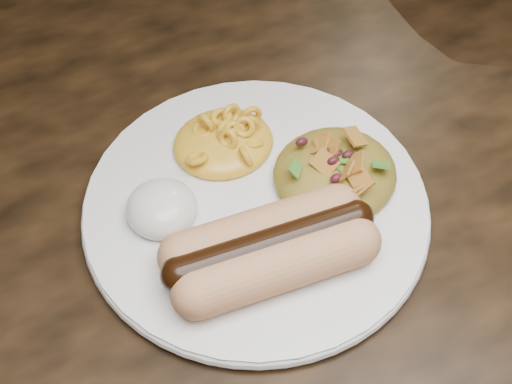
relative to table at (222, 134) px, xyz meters
name	(u,v)px	position (x,y,z in m)	size (l,w,h in m)	color
table	(222,134)	(0.00, 0.00, 0.00)	(1.60, 0.90, 0.75)	#342110
plate	(256,206)	(-0.03, -0.16, 0.10)	(0.24, 0.24, 0.01)	white
hotdog	(270,248)	(-0.05, -0.21, 0.12)	(0.12, 0.07, 0.03)	tan
mac_and_cheese	(223,134)	(-0.04, -0.10, 0.12)	(0.07, 0.07, 0.03)	#FEAD34
sour_cream	(161,202)	(-0.10, -0.14, 0.12)	(0.05, 0.05, 0.03)	silver
taco_salad	(336,166)	(0.03, -0.16, 0.12)	(0.09, 0.08, 0.04)	#B46A29
fork	(174,226)	(-0.09, -0.15, 0.09)	(0.02, 0.16, 0.00)	white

